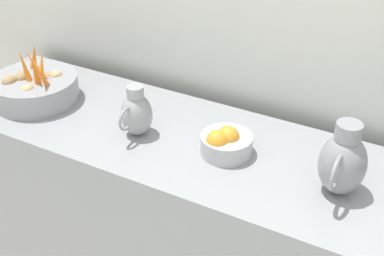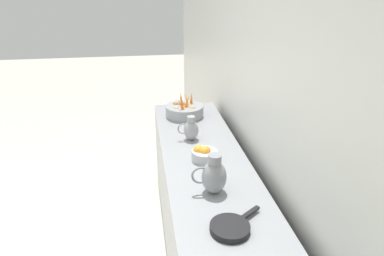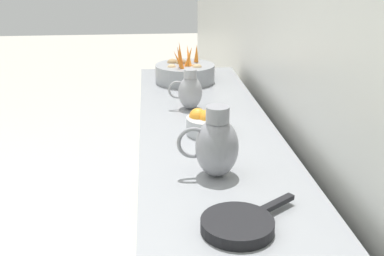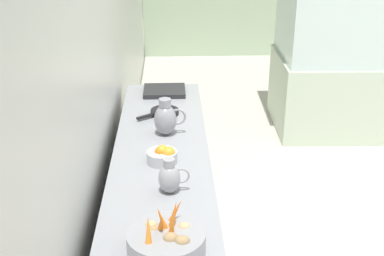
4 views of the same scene
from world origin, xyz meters
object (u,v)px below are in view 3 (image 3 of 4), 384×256
at_px(orange_bowl, 207,123).
at_px(metal_pitcher_short, 190,91).
at_px(metal_pitcher_tall, 216,145).
at_px(vegetable_colander, 185,72).
at_px(skillet_on_counter, 239,224).

height_order(orange_bowl, metal_pitcher_short, metal_pitcher_short).
distance_m(metal_pitcher_tall, metal_pitcher_short, 0.75).
distance_m(orange_bowl, metal_pitcher_short, 0.35).
distance_m(vegetable_colander, metal_pitcher_tall, 1.27).
bearing_deg(metal_pitcher_short, metal_pitcher_tall, 91.86).
bearing_deg(metal_pitcher_short, vegetable_colander, -91.82).
distance_m(vegetable_colander, skillet_on_counter, 1.62).
relative_size(metal_pitcher_tall, metal_pitcher_short, 1.27).
xyz_separation_m(metal_pitcher_short, skillet_on_counter, (-0.04, 1.11, -0.07)).
height_order(orange_bowl, metal_pitcher_tall, metal_pitcher_tall).
bearing_deg(metal_pitcher_tall, metal_pitcher_short, -88.14).
xyz_separation_m(vegetable_colander, metal_pitcher_short, (0.02, 0.52, 0.03)).
bearing_deg(vegetable_colander, metal_pitcher_tall, 90.37).
distance_m(vegetable_colander, metal_pitcher_short, 0.52).
relative_size(vegetable_colander, skillet_on_counter, 1.15).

